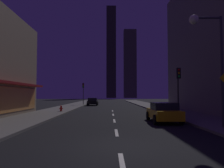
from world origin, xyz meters
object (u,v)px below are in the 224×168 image
Objects in this scene: car_parked_far at (93,102)px; fire_hydrant_far_left at (61,109)px; car_parked_near at (163,112)px; traffic_light_far_left at (83,89)px; street_lamp_right at (207,43)px; traffic_light_near_right at (178,81)px.

car_parked_far is 16.83m from fire_hydrant_far_left.
traffic_light_far_left reaches higher than car_parked_near.
car_parked_far is at bearing 82.14° from fire_hydrant_far_left.
car_parked_near is 26.54m from car_parked_far.
traffic_light_far_left is (0.40, 17.31, 2.74)m from fire_hydrant_far_left.
street_lamp_right reaches higher than traffic_light_far_left.
car_parked_far is 0.64× the size of street_lamp_right.
traffic_light_near_right is at bearing -65.20° from traffic_light_far_left.
fire_hydrant_far_left is 13.40m from traffic_light_near_right.
street_lamp_right is at bearing -91.18° from traffic_light_near_right.
car_parked_near is 1.01× the size of traffic_light_far_left.
traffic_light_near_right is 26.22m from traffic_light_far_left.
car_parked_far is at bearing -18.87° from traffic_light_far_left.
car_parked_near reaches higher than fire_hydrant_far_left.
traffic_light_near_right is 0.64× the size of street_lamp_right.
traffic_light_far_left is (-9.10, 26.19, 2.45)m from car_parked_near.
street_lamp_right is at bearing -72.79° from car_parked_far.
fire_hydrant_far_left is at bearing -97.86° from car_parked_far.
traffic_light_near_right is at bearing 88.82° from street_lamp_right.
fire_hydrant_far_left is 0.16× the size of traffic_light_near_right.
car_parked_far is 6.48× the size of fire_hydrant_far_left.
fire_hydrant_far_left is 17.33m from street_lamp_right.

